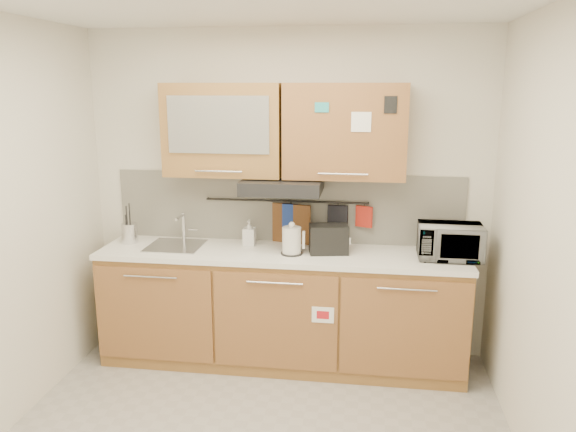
% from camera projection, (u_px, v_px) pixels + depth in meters
% --- Properties ---
extents(wall_back, '(3.20, 0.00, 3.20)m').
position_uv_depth(wall_back, '(287.00, 195.00, 4.52)').
color(wall_back, silver).
rests_on(wall_back, ground).
extents(wall_right, '(0.00, 3.00, 3.00)m').
position_uv_depth(wall_right, '(556.00, 259.00, 2.85)').
color(wall_right, silver).
rests_on(wall_right, ground).
extents(base_cabinet, '(2.80, 0.64, 0.88)m').
position_uv_depth(base_cabinet, '(282.00, 314.00, 4.43)').
color(base_cabinet, '#9E6938').
rests_on(base_cabinet, floor).
extents(countertop, '(2.82, 0.62, 0.04)m').
position_uv_depth(countertop, '(281.00, 254.00, 4.31)').
color(countertop, white).
rests_on(countertop, base_cabinet).
extents(backsplash, '(2.80, 0.02, 0.56)m').
position_uv_depth(backsplash, '(287.00, 207.00, 4.53)').
color(backsplash, silver).
rests_on(backsplash, countertop).
extents(upper_cabinets, '(1.82, 0.37, 0.70)m').
position_uv_depth(upper_cabinets, '(283.00, 130.00, 4.23)').
color(upper_cabinets, '#9E6938').
rests_on(upper_cabinets, wall_back).
extents(range_hood, '(0.60, 0.46, 0.10)m').
position_uv_depth(range_hood, '(282.00, 186.00, 4.25)').
color(range_hood, black).
rests_on(range_hood, upper_cabinets).
extents(sink, '(0.42, 0.40, 0.26)m').
position_uv_depth(sink, '(176.00, 246.00, 4.44)').
color(sink, silver).
rests_on(sink, countertop).
extents(utensil_rail, '(1.30, 0.02, 0.02)m').
position_uv_depth(utensil_rail, '(286.00, 201.00, 4.48)').
color(utensil_rail, black).
rests_on(utensil_rail, backsplash).
extents(utensil_crock, '(0.13, 0.13, 0.32)m').
position_uv_depth(utensil_crock, '(130.00, 233.00, 4.52)').
color(utensil_crock, silver).
rests_on(utensil_crock, countertop).
extents(kettle, '(0.18, 0.16, 0.25)m').
position_uv_depth(kettle, '(292.00, 241.00, 4.21)').
color(kettle, silver).
rests_on(kettle, countertop).
extents(toaster, '(0.31, 0.22, 0.22)m').
position_uv_depth(toaster, '(329.00, 239.00, 4.24)').
color(toaster, black).
rests_on(toaster, countertop).
extents(microwave, '(0.46, 0.31, 0.25)m').
position_uv_depth(microwave, '(450.00, 242.00, 4.10)').
color(microwave, '#999999').
rests_on(microwave, countertop).
extents(soap_bottle, '(0.09, 0.10, 0.21)m').
position_uv_depth(soap_bottle, '(249.00, 233.00, 4.45)').
color(soap_bottle, '#999999').
rests_on(soap_bottle, countertop).
extents(cutting_board, '(0.32, 0.10, 0.40)m').
position_uv_depth(cutting_board, '(291.00, 228.00, 4.51)').
color(cutting_board, brown).
rests_on(cutting_board, utensil_rail).
extents(oven_mitt, '(0.13, 0.04, 0.21)m').
position_uv_depth(oven_mitt, '(290.00, 217.00, 4.49)').
color(oven_mitt, '#213C9B').
rests_on(oven_mitt, utensil_rail).
extents(dark_pouch, '(0.16, 0.06, 0.25)m').
position_uv_depth(dark_pouch, '(338.00, 221.00, 4.44)').
color(dark_pouch, black).
rests_on(dark_pouch, utensil_rail).
extents(pot_holder, '(0.13, 0.07, 0.17)m').
position_uv_depth(pot_holder, '(364.00, 217.00, 4.40)').
color(pot_holder, '#B32317').
rests_on(pot_holder, utensil_rail).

